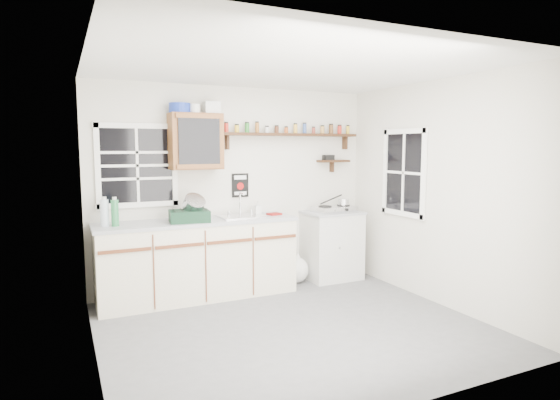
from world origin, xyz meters
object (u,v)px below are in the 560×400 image
(main_cabinet, at_px, (198,259))
(upper_cabinet, at_px, (196,141))
(right_cabinet, at_px, (332,245))
(dish_rack, at_px, (191,212))
(hotplate, at_px, (334,209))
(spice_shelf, at_px, (291,134))

(main_cabinet, xyz_separation_m, upper_cabinet, (0.03, 0.14, 1.36))
(right_cabinet, bearing_deg, dish_rack, -176.69)
(dish_rack, height_order, hotplate, dish_rack)
(right_cabinet, distance_m, hotplate, 0.49)
(main_cabinet, xyz_separation_m, right_cabinet, (1.83, 0.03, -0.01))
(dish_rack, bearing_deg, main_cabinet, 47.08)
(main_cabinet, bearing_deg, hotplate, 0.17)
(upper_cabinet, distance_m, hotplate, 2.03)
(hotplate, bearing_deg, spice_shelf, 153.49)
(right_cabinet, xyz_separation_m, hotplate, (0.02, -0.02, 0.49))
(hotplate, bearing_deg, main_cabinet, 174.51)
(dish_rack, bearing_deg, upper_cabinet, 66.04)
(right_cabinet, relative_size, hotplate, 1.53)
(upper_cabinet, xyz_separation_m, spice_shelf, (1.28, 0.07, 0.11))
(main_cabinet, relative_size, dish_rack, 4.90)
(spice_shelf, relative_size, dish_rack, 4.05)
(dish_rack, distance_m, hotplate, 1.96)
(main_cabinet, bearing_deg, upper_cabinet, 76.32)
(main_cabinet, relative_size, hotplate, 3.87)
(upper_cabinet, bearing_deg, dish_rack, -120.83)
(main_cabinet, distance_m, hotplate, 1.92)
(right_cabinet, relative_size, dish_rack, 1.93)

